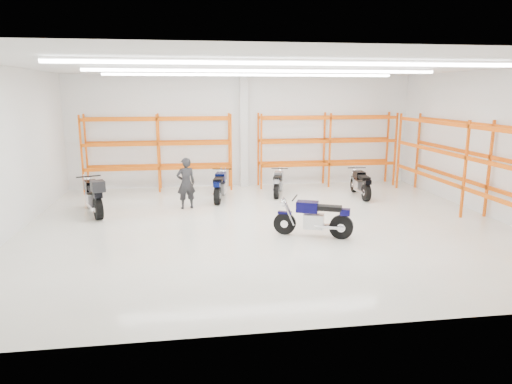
{
  "coord_description": "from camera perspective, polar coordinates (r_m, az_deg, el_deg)",
  "views": [
    {
      "loc": [
        -2.2,
        -12.62,
        3.8
      ],
      "look_at": [
        -0.28,
        0.5,
        0.9
      ],
      "focal_mm": 32.0,
      "sensor_mm": 36.0,
      "label": 1
    }
  ],
  "objects": [
    {
      "name": "motorcycle_back_b",
      "position": [
        16.4,
        -4.53,
        0.67
      ],
      "size": [
        0.84,
        2.13,
        1.06
      ],
      "color": "black",
      "rests_on": "ground"
    },
    {
      "name": "structural_column",
      "position": [
        18.64,
        -1.53,
        7.56
      ],
      "size": [
        0.32,
        0.32,
        4.5
      ],
      "primitive_type": "cube",
      "color": "white",
      "rests_on": "ground"
    },
    {
      "name": "motorcycle_back_a",
      "position": [
        15.24,
        -19.62,
        -0.54
      ],
      "size": [
        1.18,
        2.34,
        1.24
      ],
      "color": "black",
      "rests_on": "ground"
    },
    {
      "name": "ground",
      "position": [
        13.36,
        1.5,
        -4.2
      ],
      "size": [
        14.0,
        14.0,
        0.0
      ],
      "primitive_type": "plane",
      "color": "beige",
      "rests_on": "ground"
    },
    {
      "name": "pallet_racking_back_left",
      "position": [
        18.25,
        -12.1,
        5.73
      ],
      "size": [
        5.67,
        0.87,
        3.0
      ],
      "color": "orange",
      "rests_on": "ground"
    },
    {
      "name": "pallet_racking_side",
      "position": [
        15.45,
        26.02,
        3.69
      ],
      "size": [
        0.87,
        9.07,
        3.0
      ],
      "color": "orange",
      "rests_on": "ground"
    },
    {
      "name": "motorcycle_main",
      "position": [
        12.32,
        7.57,
        -3.35
      ],
      "size": [
        2.04,
        1.05,
        1.06
      ],
      "color": "black",
      "rests_on": "ground"
    },
    {
      "name": "motorcycle_back_c",
      "position": [
        17.18,
        2.77,
        1.06
      ],
      "size": [
        0.84,
        1.89,
        0.95
      ],
      "color": "black",
      "rests_on": "ground"
    },
    {
      "name": "standing_man",
      "position": [
        15.28,
        -8.75,
        1.09
      ],
      "size": [
        0.71,
        0.55,
        1.72
      ],
      "primitive_type": "imported",
      "rotation": [
        0.0,
        0.0,
        3.39
      ],
      "color": "black",
      "rests_on": "ground"
    },
    {
      "name": "pallet_racking_back_right",
      "position": [
        19.05,
        8.87,
        6.12
      ],
      "size": [
        5.67,
        0.87,
        3.0
      ],
      "color": "orange",
      "rests_on": "ground"
    },
    {
      "name": "room_shell",
      "position": [
        12.85,
        1.57,
        10.01
      ],
      "size": [
        14.02,
        12.02,
        4.51
      ],
      "color": "white",
      "rests_on": "ground"
    },
    {
      "name": "motorcycle_back_d",
      "position": [
        17.29,
        12.97,
        0.94
      ],
      "size": [
        0.69,
        2.08,
        1.02
      ],
      "color": "black",
      "rests_on": "ground"
    }
  ]
}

